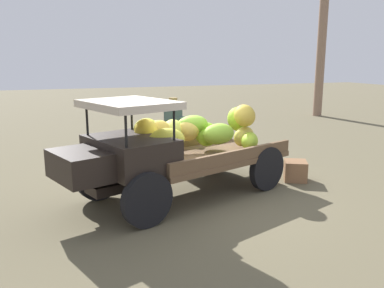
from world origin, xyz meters
name	(u,v)px	position (x,y,z in m)	size (l,w,h in m)	color
ground_plane	(190,194)	(0.00, 0.00, 0.00)	(60.00, 60.00, 0.00)	brown
truck	(172,148)	(0.37, 0.04, 0.95)	(4.66, 2.92, 1.88)	black
farmer	(174,128)	(-0.29, -1.95, 0.95)	(0.58, 0.55, 1.67)	#363843
wooden_crate	(295,171)	(-2.42, -0.07, 0.21)	(0.46, 0.50, 0.42)	#8B6140
loose_banana_bunch	(196,150)	(-1.16, -2.74, 0.19)	(0.49, 0.38, 0.38)	gold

